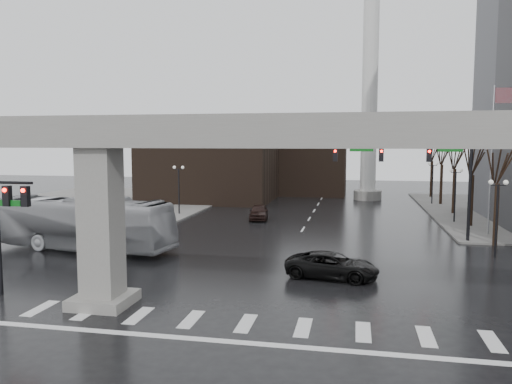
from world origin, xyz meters
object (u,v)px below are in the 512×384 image
at_px(signal_mast_arm, 418,165).
at_px(far_car, 259,212).
at_px(city_bus, 83,223).
at_px(pickup_truck, 332,265).

distance_m(signal_mast_arm, far_car, 16.69).
xyz_separation_m(signal_mast_arm, city_bus, (-23.31, -8.05, -3.95)).
height_order(signal_mast_arm, pickup_truck, signal_mast_arm).
relative_size(city_bus, far_car, 3.13).
xyz_separation_m(signal_mast_arm, pickup_truck, (-5.79, -12.03, -5.12)).
bearing_deg(pickup_truck, city_bus, 86.12).
height_order(pickup_truck, far_car, far_car).
relative_size(pickup_truck, city_bus, 0.38).
distance_m(signal_mast_arm, city_bus, 24.97).
xyz_separation_m(city_bus, far_car, (9.50, 15.92, -1.14)).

